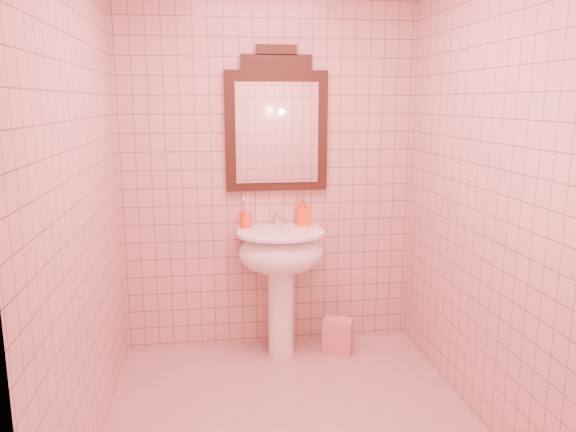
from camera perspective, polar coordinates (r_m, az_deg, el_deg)
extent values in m
plane|color=tan|center=(3.19, 0.64, -20.58)|extent=(2.20, 2.20, 0.00)
cube|color=tan|center=(3.82, -1.90, 4.83)|extent=(2.00, 0.02, 2.50)
cylinder|color=white|center=(3.82, -0.73, -9.06)|extent=(0.17, 0.17, 0.70)
ellipsoid|color=white|center=(3.69, -0.70, -3.79)|extent=(0.56, 0.46, 0.28)
cube|color=white|center=(3.82, -1.03, -1.48)|extent=(0.56, 0.15, 0.05)
cylinder|color=white|center=(3.66, -0.70, -1.75)|extent=(0.58, 0.58, 0.02)
cylinder|color=white|center=(3.81, -1.04, -0.38)|extent=(0.04, 0.04, 0.09)
cylinder|color=white|center=(3.75, -0.93, -0.03)|extent=(0.02, 0.10, 0.02)
cylinder|color=white|center=(3.70, -0.83, -0.48)|extent=(0.02, 0.02, 0.04)
cube|color=white|center=(3.80, -1.06, 0.46)|extent=(0.01, 0.07, 0.01)
cube|color=black|center=(3.78, -1.17, 8.60)|extent=(0.68, 0.05, 0.79)
cube|color=black|center=(3.78, -1.20, 15.35)|extent=(0.46, 0.05, 0.10)
cube|color=black|center=(3.79, -1.20, 16.51)|extent=(0.26, 0.05, 0.07)
cube|color=white|center=(3.75, -1.11, 8.42)|extent=(0.55, 0.01, 0.66)
cylinder|color=#F24114|center=(3.78, -4.33, -0.45)|extent=(0.08, 0.08, 0.10)
cylinder|color=silver|center=(3.77, -4.07, 0.19)|extent=(0.01, 0.01, 0.19)
cylinder|color=#338CD8|center=(3.78, -4.50, 0.23)|extent=(0.01, 0.01, 0.19)
cylinder|color=#E5334C|center=(3.75, -4.46, 0.13)|extent=(0.01, 0.01, 0.19)
imported|color=#F54514|center=(3.83, 1.50, 0.42)|extent=(0.09, 0.10, 0.19)
cube|color=tan|center=(3.95, 5.07, -12.02)|extent=(0.23, 0.20, 0.24)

